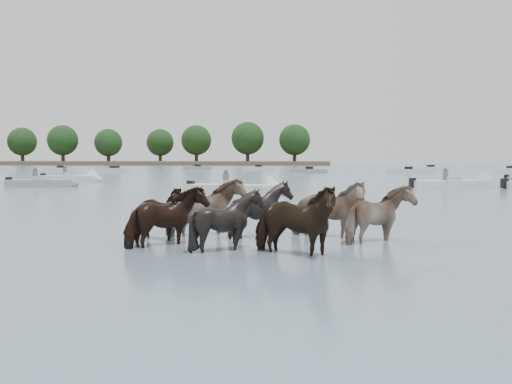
{
  "coord_description": "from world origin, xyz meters",
  "views": [
    {
      "loc": [
        1.67,
        -11.11,
        1.94
      ],
      "look_at": [
        0.67,
        3.02,
        1.1
      ],
      "focal_mm": 40.52,
      "sensor_mm": 36.0,
      "label": 1
    }
  ],
  "objects": [
    {
      "name": "ground",
      "position": [
        0.0,
        0.0,
        0.0
      ],
      "size": [
        400.0,
        400.0,
        0.0
      ],
      "primitive_type": "plane",
      "color": "slate",
      "rests_on": "ground"
    },
    {
      "name": "shoreline",
      "position": [
        -70.0,
        150.0,
        0.5
      ],
      "size": [
        160.0,
        30.0,
        1.0
      ],
      "primitive_type": "cube",
      "color": "#4C4233",
      "rests_on": "ground"
    },
    {
      "name": "pony_herd",
      "position": [
        0.69,
        2.06,
        0.56
      ],
      "size": [
        7.17,
        4.52,
        1.68
      ],
      "color": "black",
      "rests_on": "ground"
    },
    {
      "name": "swimming_pony",
      "position": [
        3.77,
        16.29,
        0.1
      ],
      "size": [
        0.72,
        0.44,
        0.44
      ],
      "color": "black",
      "rests_on": "ground"
    },
    {
      "name": "motorboat_a",
      "position": [
        -14.77,
        26.6,
        0.23
      ],
      "size": [
        5.03,
        2.0,
        1.92
      ],
      "rotation": [
        0.0,
        0.0,
        0.08
      ],
      "color": "gray",
      "rests_on": "ground"
    },
    {
      "name": "motorboat_b",
      "position": [
        -1.06,
        20.09,
        0.22
      ],
      "size": [
        5.88,
        3.17,
        1.92
      ],
      "rotation": [
        0.0,
        0.0,
        -0.29
      ],
      "color": "silver",
      "rests_on": "ground"
    },
    {
      "name": "motorboat_c",
      "position": [
        12.55,
        27.67,
        0.22
      ],
      "size": [
        6.24,
        3.24,
        1.92
      ],
      "rotation": [
        0.0,
        0.0,
        0.29
      ],
      "color": "silver",
      "rests_on": "ground"
    },
    {
      "name": "motorboat_f",
      "position": [
        -16.31,
        35.19,
        0.23
      ],
      "size": [
        5.9,
        2.86,
        1.92
      ],
      "rotation": [
        0.0,
        0.0,
        -0.23
      ],
      "color": "silver",
      "rests_on": "ground"
    },
    {
      "name": "distant_flotilla",
      "position": [
        -0.55,
        75.13,
        0.26
      ],
      "size": [
        110.13,
        27.31,
        0.93
      ],
      "color": "silver",
      "rests_on": "ground"
    },
    {
      "name": "treeline",
      "position": [
        -68.61,
        148.44,
        6.78
      ],
      "size": [
        148.31,
        23.01,
        12.21
      ],
      "color": "#382619",
      "rests_on": "ground"
    }
  ]
}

